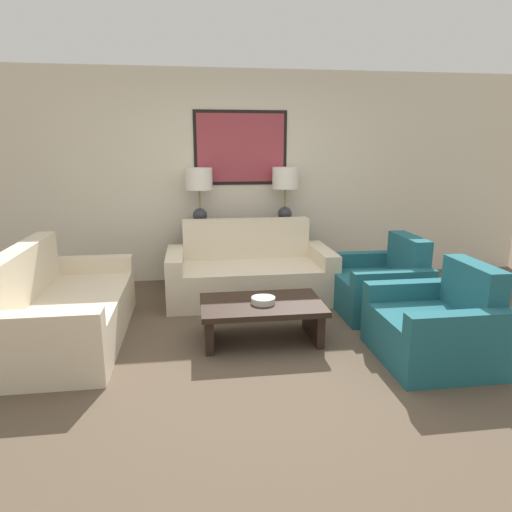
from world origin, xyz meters
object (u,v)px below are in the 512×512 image
at_px(console_table, 243,253).
at_px(table_lamp_left, 199,186).
at_px(couch_by_side, 64,311).
at_px(table_lamp_right, 285,185).
at_px(armchair_near_back_wall, 380,287).
at_px(coffee_table, 262,312).
at_px(couch_by_back_wall, 250,274).
at_px(decorative_bowl, 263,300).
at_px(armchair_near_camera, 436,328).

xyz_separation_m(console_table, table_lamp_left, (-0.54, 0.00, 0.86)).
relative_size(console_table, couch_by_side, 0.80).
height_order(table_lamp_right, armchair_near_back_wall, table_lamp_right).
height_order(table_lamp_left, coffee_table, table_lamp_left).
height_order(couch_by_back_wall, decorative_bowl, couch_by_back_wall).
relative_size(coffee_table, armchair_near_camera, 1.17).
distance_m(console_table, table_lamp_left, 1.02).
bearing_deg(armchair_near_back_wall, coffee_table, -157.25).
xyz_separation_m(couch_by_side, armchair_near_camera, (3.12, -0.81, -0.01)).
height_order(couch_by_side, armchair_near_camera, couch_by_side).
height_order(couch_by_back_wall, couch_by_side, same).
relative_size(couch_by_back_wall, armchair_near_camera, 2.00).
height_order(couch_by_side, coffee_table, couch_by_side).
bearing_deg(table_lamp_right, console_table, 180.00).
relative_size(decorative_bowl, armchair_near_back_wall, 0.23).
relative_size(table_lamp_right, decorative_bowl, 3.26).
height_order(coffee_table, armchair_near_camera, armchair_near_camera).
xyz_separation_m(table_lamp_left, table_lamp_right, (1.08, 0.00, 0.00)).
relative_size(table_lamp_left, coffee_table, 0.64).
bearing_deg(coffee_table, console_table, 88.70).
relative_size(console_table, armchair_near_back_wall, 1.60).
bearing_deg(table_lamp_left, armchair_near_back_wall, -34.78).
distance_m(console_table, armchair_near_camera, 2.76).
xyz_separation_m(coffee_table, armchair_near_back_wall, (1.36, 0.57, 0.01)).
height_order(table_lamp_right, couch_by_side, table_lamp_right).
xyz_separation_m(couch_by_side, coffee_table, (1.76, -0.24, -0.02)).
xyz_separation_m(armchair_near_back_wall, armchair_near_camera, (0.00, -1.14, 0.00)).
distance_m(coffee_table, armchair_near_camera, 1.47).
bearing_deg(couch_by_back_wall, table_lamp_right, 50.23).
bearing_deg(armchair_near_back_wall, couch_by_back_wall, 154.05).
bearing_deg(decorative_bowl, coffee_table, 109.51).
height_order(table_lamp_right, armchair_near_camera, table_lamp_right).
distance_m(table_lamp_left, armchair_near_camera, 3.21).
distance_m(table_lamp_left, coffee_table, 2.16).
bearing_deg(table_lamp_right, couch_by_side, -145.39).
relative_size(table_lamp_left, couch_by_side, 0.37).
relative_size(table_lamp_right, armchair_near_camera, 0.75).
bearing_deg(armchair_near_back_wall, console_table, 135.61).
relative_size(couch_by_side, armchair_near_back_wall, 2.00).
xyz_separation_m(table_lamp_left, decorative_bowl, (0.51, -1.89, -0.86)).
xyz_separation_m(table_lamp_right, couch_by_side, (-2.34, -1.62, -0.96)).
bearing_deg(console_table, couch_by_side, -138.11).
height_order(decorative_bowl, armchair_near_camera, armchair_near_camera).
bearing_deg(table_lamp_left, coffee_table, -75.01).
bearing_deg(coffee_table, couch_by_back_wall, 88.01).
bearing_deg(couch_by_back_wall, coffee_table, -91.99).
distance_m(armchair_near_back_wall, armchair_near_camera, 1.14).
bearing_deg(couch_by_back_wall, armchair_near_camera, -53.51).
bearing_deg(table_lamp_left, couch_by_side, -127.99).
relative_size(console_table, coffee_table, 1.37).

